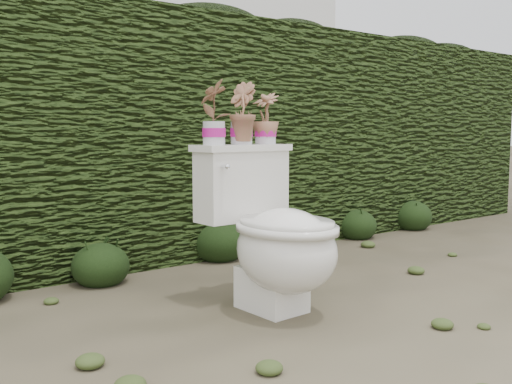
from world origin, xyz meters
TOP-DOWN VIEW (x-y plane):
  - ground at (0.00, 0.00)m, footprint 60.00×60.00m
  - hedge at (0.00, 1.60)m, footprint 8.00×1.00m
  - house_wall at (0.60, 6.00)m, footprint 8.00×3.50m
  - toilet at (0.05, 0.04)m, footprint 0.51×0.70m
  - potted_plant_left at (-0.13, 0.27)m, footprint 0.18×0.16m
  - potted_plant_center at (0.03, 0.28)m, footprint 0.16×0.19m
  - potted_plant_right at (0.19, 0.29)m, footprint 0.18×0.18m
  - liriope_clump_3 at (-0.42, 1.00)m, footprint 0.32×0.32m
  - liriope_clump_4 at (0.44, 1.11)m, footprint 0.36×0.36m
  - liriope_clump_5 at (0.99, 1.11)m, footprint 0.34×0.34m
  - liriope_clump_6 at (1.73, 1.09)m, footprint 0.32×0.32m
  - liriope_clump_7 at (2.42, 1.09)m, footprint 0.34×0.34m

SIDE VIEW (x-z plane):
  - ground at x=0.00m, z-range 0.00..0.00m
  - liriope_clump_6 at x=1.73m, z-range 0.00..0.25m
  - liriope_clump_3 at x=-0.42m, z-range 0.00..0.25m
  - liriope_clump_5 at x=0.99m, z-range 0.00..0.27m
  - liriope_clump_7 at x=2.42m, z-range 0.00..0.27m
  - liriope_clump_4 at x=0.44m, z-range 0.00..0.29m
  - toilet at x=0.05m, z-range -0.03..0.74m
  - hedge at x=0.00m, z-range 0.00..1.60m
  - potted_plant_right at x=0.19m, z-range 0.78..1.02m
  - potted_plant_left at x=-0.13m, z-range 0.78..1.07m
  - potted_plant_center at x=0.03m, z-range 0.78..1.07m
  - house_wall at x=0.60m, z-range 0.00..4.00m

